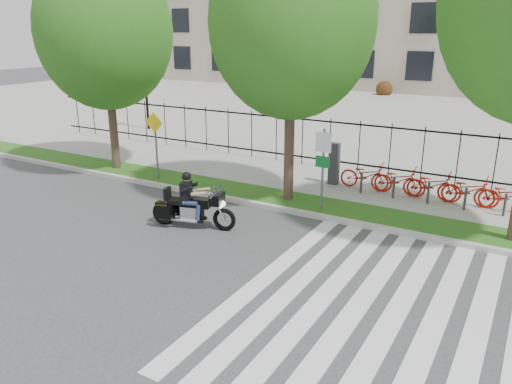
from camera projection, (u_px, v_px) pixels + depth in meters
The scene contains 14 objects.
ground at pixel (189, 257), 12.52m from camera, with size 120.00×120.00×0.00m, color #39393C.
curb at pixel (268, 206), 15.87m from camera, with size 60.00×0.20×0.15m, color #B2AFA8.
grass_verge at pixel (280, 199), 16.57m from camera, with size 60.00×1.50×0.15m, color #265715.
sidewalk at pixel (311, 180), 18.63m from camera, with size 60.00×3.50×0.15m, color gray.
plaza at pixel (419, 115), 33.06m from camera, with size 80.00×34.00×0.10m, color gray.
crosswalk_stripes at pixel (377, 308), 10.22m from camera, with size 5.70×8.00×0.01m, color silver, non-canonical shape.
iron_fence at pixel (330, 143), 19.73m from camera, with size 30.00×0.06×2.00m, color black, non-canonical shape.
lamp_post_left at pixel (145, 72), 27.11m from camera, with size 1.06×0.70×4.25m.
street_tree_0 at pixel (105, 31), 18.45m from camera, with size 5.05×5.05×8.13m.
street_tree_1 at pixel (292, 23), 14.70m from camera, with size 4.98×4.98×8.34m.
bike_share_station at pixel (504, 195), 15.14m from camera, with size 11.10×0.86×1.50m.
sign_pole_regulatory at pixel (323, 159), 14.97m from camera, with size 0.50×0.09×2.50m.
sign_pole_warning at pixel (155, 136), 18.10m from camera, with size 0.78×0.09×2.49m.
motorcycle_rider at pixel (192, 206), 14.22m from camera, with size 2.52×1.09×1.98m.
Camera 1 is at (7.17, -9.01, 5.45)m, focal length 35.00 mm.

